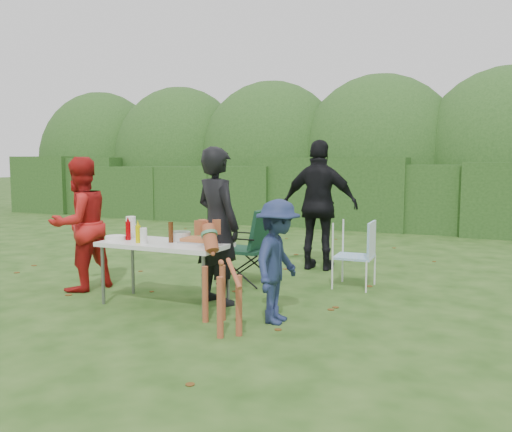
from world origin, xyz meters
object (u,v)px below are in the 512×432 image
at_px(person_black_puffy, 320,205).
at_px(beer_bottle, 171,232).
at_px(person_red_jacket, 80,224).
at_px(camping_chair, 246,245).
at_px(folding_table, 165,247).
at_px(mustard_bottle, 138,234).
at_px(child, 278,261).
at_px(lawn_chair, 354,254).
at_px(paper_towel_roll, 131,227).
at_px(ketchup_bottle, 128,231).
at_px(dog, 221,279).
at_px(person_cook, 218,226).

distance_m(person_black_puffy, beer_bottle, 2.86).
height_order(person_red_jacket, camping_chair, person_red_jacket).
bearing_deg(folding_table, person_red_jacket, 173.37).
height_order(person_black_puffy, mustard_bottle, person_black_puffy).
height_order(child, beer_bottle, child).
bearing_deg(lawn_chair, mustard_bottle, 41.69).
relative_size(camping_chair, paper_towel_roll, 4.00).
distance_m(mustard_bottle, ketchup_bottle, 0.28).
bearing_deg(camping_chair, dog, 110.62).
distance_m(person_red_jacket, mustard_bottle, 1.21).
bearing_deg(lawn_chair, child, 77.84).
xyz_separation_m(person_cook, camping_chair, (-0.16, 1.08, -0.40)).
height_order(person_cook, person_red_jacket, person_cook).
relative_size(child, beer_bottle, 5.37).
distance_m(camping_chair, ketchup_bottle, 1.71).
xyz_separation_m(child, beer_bottle, (-1.37, 0.09, 0.22)).
relative_size(folding_table, lawn_chair, 1.68).
bearing_deg(person_red_jacket, mustard_bottle, 86.61).
height_order(child, mustard_bottle, child).
xyz_separation_m(ketchup_bottle, beer_bottle, (0.57, 0.04, 0.01)).
relative_size(folding_table, beer_bottle, 6.25).
height_order(folding_table, beer_bottle, beer_bottle).
bearing_deg(paper_towel_roll, person_black_puffy, 58.54).
bearing_deg(dog, person_cook, -14.53).
relative_size(child, paper_towel_roll, 4.96).
bearing_deg(mustard_bottle, person_cook, 33.48).
bearing_deg(ketchup_bottle, person_red_jacket, 167.95).
xyz_separation_m(person_cook, lawn_chair, (1.25, 1.46, -0.47)).
bearing_deg(paper_towel_roll, beer_bottle, -11.69).
height_order(person_red_jacket, mustard_bottle, person_red_jacket).
bearing_deg(dog, ketchup_bottle, 27.01).
distance_m(child, mustard_bottle, 1.71).
bearing_deg(mustard_bottle, paper_towel_roll, 137.54).
relative_size(camping_chair, mustard_bottle, 5.20).
bearing_deg(beer_bottle, child, -3.67).
bearing_deg(person_red_jacket, dog, 86.84).
height_order(dog, lawn_chair, dog).
xyz_separation_m(dog, camping_chair, (-0.67, 1.93, 0.01)).
xyz_separation_m(person_red_jacket, mustard_bottle, (1.17, -0.33, -0.02)).
relative_size(camping_chair, beer_bottle, 4.33).
bearing_deg(person_cook, lawn_chair, -105.92).
distance_m(ketchup_bottle, beer_bottle, 0.58).
bearing_deg(paper_towel_roll, ketchup_bottle, -61.19).
bearing_deg(ketchup_bottle, beer_bottle, 4.26).
height_order(folding_table, mustard_bottle, mustard_bottle).
bearing_deg(camping_chair, ketchup_bottle, 61.21).
xyz_separation_m(folding_table, person_black_puffy, (0.98, 2.72, 0.31)).
relative_size(folding_table, dog, 1.39).
relative_size(person_black_puffy, lawn_chair, 2.23).
height_order(person_cook, ketchup_bottle, person_cook).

